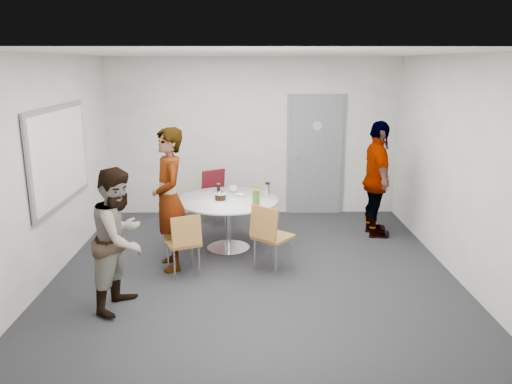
{
  "coord_description": "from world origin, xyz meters",
  "views": [
    {
      "loc": [
        -0.07,
        -6.05,
        2.59
      ],
      "look_at": [
        0.02,
        0.25,
        0.95
      ],
      "focal_mm": 35.0,
      "sensor_mm": 36.0,
      "label": 1
    }
  ],
  "objects_px": {
    "table": "(229,206)",
    "whiteboard": "(60,156)",
    "chair_near_left": "(184,239)",
    "person_main": "(169,200)",
    "person_left": "(120,239)",
    "person_right": "(377,179)",
    "chair_far": "(217,192)",
    "chair_near_right": "(269,232)",
    "door": "(316,156)"
  },
  "relations": [
    {
      "from": "table",
      "to": "whiteboard",
      "type": "bearing_deg",
      "value": -167.11
    },
    {
      "from": "chair_near_right",
      "to": "chair_far",
      "type": "distance_m",
      "value": 2.14
    },
    {
      "from": "chair_far",
      "to": "whiteboard",
      "type": "bearing_deg",
      "value": 10.78
    },
    {
      "from": "door",
      "to": "table",
      "type": "xyz_separation_m",
      "value": [
        -1.45,
        -1.8,
        -0.39
      ]
    },
    {
      "from": "chair_near_right",
      "to": "person_right",
      "type": "xyz_separation_m",
      "value": [
        1.68,
        1.38,
        0.35
      ]
    },
    {
      "from": "door",
      "to": "person_main",
      "type": "relative_size",
      "value": 1.16
    },
    {
      "from": "person_main",
      "to": "table",
      "type": "bearing_deg",
      "value": 113.37
    },
    {
      "from": "person_right",
      "to": "door",
      "type": "bearing_deg",
      "value": 32.29
    },
    {
      "from": "whiteboard",
      "to": "chair_far",
      "type": "height_order",
      "value": "whiteboard"
    },
    {
      "from": "chair_near_left",
      "to": "person_main",
      "type": "xyz_separation_m",
      "value": [
        -0.21,
        0.3,
        0.42
      ]
    },
    {
      "from": "door",
      "to": "whiteboard",
      "type": "bearing_deg",
      "value": -147.34
    },
    {
      "from": "person_main",
      "to": "person_left",
      "type": "distance_m",
      "value": 1.14
    },
    {
      "from": "door",
      "to": "chair_near_right",
      "type": "height_order",
      "value": "door"
    },
    {
      "from": "chair_near_left",
      "to": "person_right",
      "type": "xyz_separation_m",
      "value": [
        2.73,
        1.5,
        0.4
      ]
    },
    {
      "from": "table",
      "to": "chair_far",
      "type": "relative_size",
      "value": 1.59
    },
    {
      "from": "person_main",
      "to": "chair_far",
      "type": "bearing_deg",
      "value": 147.27
    },
    {
      "from": "table",
      "to": "person_main",
      "type": "height_order",
      "value": "person_main"
    },
    {
      "from": "person_main",
      "to": "person_left",
      "type": "bearing_deg",
      "value": -36.99
    },
    {
      "from": "chair_far",
      "to": "person_left",
      "type": "height_order",
      "value": "person_left"
    },
    {
      "from": "whiteboard",
      "to": "person_left",
      "type": "xyz_separation_m",
      "value": [
        1.02,
        -1.23,
        -0.67
      ]
    },
    {
      "from": "whiteboard",
      "to": "chair_far",
      "type": "distance_m",
      "value": 2.65
    },
    {
      "from": "chair_near_left",
      "to": "table",
      "type": "bearing_deg",
      "value": 38.17
    },
    {
      "from": "chair_far",
      "to": "person_main",
      "type": "distance_m",
      "value": 1.91
    },
    {
      "from": "whiteboard",
      "to": "person_left",
      "type": "relative_size",
      "value": 1.22
    },
    {
      "from": "person_main",
      "to": "chair_near_right",
      "type": "bearing_deg",
      "value": 64.06
    },
    {
      "from": "whiteboard",
      "to": "chair_near_left",
      "type": "height_order",
      "value": "whiteboard"
    },
    {
      "from": "person_main",
      "to": "chair_near_left",
      "type": "bearing_deg",
      "value": 17.45
    },
    {
      "from": "door",
      "to": "chair_far",
      "type": "bearing_deg",
      "value": -159.86
    },
    {
      "from": "chair_near_right",
      "to": "chair_far",
      "type": "relative_size",
      "value": 0.98
    },
    {
      "from": "chair_near_right",
      "to": "person_right",
      "type": "bearing_deg",
      "value": 79.04
    },
    {
      "from": "whiteboard",
      "to": "chair_near_left",
      "type": "relative_size",
      "value": 2.35
    },
    {
      "from": "table",
      "to": "chair_near_left",
      "type": "relative_size",
      "value": 1.76
    },
    {
      "from": "chair_far",
      "to": "person_right",
      "type": "relative_size",
      "value": 0.51
    },
    {
      "from": "whiteboard",
      "to": "table",
      "type": "xyz_separation_m",
      "value": [
        2.11,
        0.48,
        -0.81
      ]
    },
    {
      "from": "table",
      "to": "person_right",
      "type": "bearing_deg",
      "value": 14.26
    },
    {
      "from": "whiteboard",
      "to": "person_right",
      "type": "relative_size",
      "value": 1.07
    },
    {
      "from": "table",
      "to": "chair_near_left",
      "type": "distance_m",
      "value": 1.08
    },
    {
      "from": "table",
      "to": "person_right",
      "type": "relative_size",
      "value": 0.8
    },
    {
      "from": "door",
      "to": "table",
      "type": "bearing_deg",
      "value": -128.82
    },
    {
      "from": "chair_near_left",
      "to": "person_right",
      "type": "height_order",
      "value": "person_right"
    },
    {
      "from": "chair_near_right",
      "to": "table",
      "type": "bearing_deg",
      "value": 162.71
    },
    {
      "from": "whiteboard",
      "to": "person_left",
      "type": "bearing_deg",
      "value": -50.27
    },
    {
      "from": "table",
      "to": "person_main",
      "type": "xyz_separation_m",
      "value": [
        -0.73,
        -0.64,
        0.27
      ]
    },
    {
      "from": "chair_near_right",
      "to": "person_main",
      "type": "bearing_deg",
      "value": -148.22
    },
    {
      "from": "chair_near_right",
      "to": "chair_far",
      "type": "height_order",
      "value": "chair_far"
    },
    {
      "from": "door",
      "to": "chair_near_right",
      "type": "xyz_separation_m",
      "value": [
        -0.91,
        -2.62,
        -0.49
      ]
    },
    {
      "from": "chair_far",
      "to": "person_right",
      "type": "xyz_separation_m",
      "value": [
        2.47,
        -0.61,
        0.34
      ]
    },
    {
      "from": "door",
      "to": "person_main",
      "type": "distance_m",
      "value": 3.27
    },
    {
      "from": "person_right",
      "to": "chair_far",
      "type": "bearing_deg",
      "value": 76.48
    },
    {
      "from": "door",
      "to": "table",
      "type": "distance_m",
      "value": 2.34
    }
  ]
}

